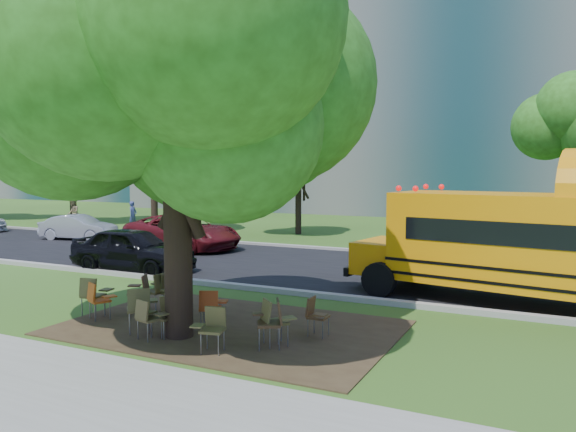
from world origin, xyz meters
The scene contains 30 objects.
ground centered at (0.00, 0.00, 0.00)m, with size 160.00×160.00×0.00m, color #2A4816.
sidewalk centered at (0.00, -5.00, 0.02)m, with size 60.00×4.00×0.04m, color gray.
dirt_patch centered at (1.00, -0.50, 0.01)m, with size 7.00×4.50×0.03m, color #382819.
asphalt_road centered at (0.00, 7.00, 0.02)m, with size 80.00×8.00×0.04m, color black.
kerb_near centered at (0.00, 3.00, 0.07)m, with size 80.00×0.25×0.14m, color gray.
kerb_far centered at (0.00, 11.10, 0.07)m, with size 80.00×0.25×0.14m, color gray.
building_main centered at (-8.00, 36.00, 11.00)m, with size 38.00×16.00×22.00m, color slate.
building_left centered at (-38.00, 40.00, 10.00)m, with size 26.00×14.00×20.00m, color slate.
bg_tree_0 centered at (-12.00, 13.00, 4.57)m, with size 5.20×5.20×7.18m.
bg_tree_1 centered at (-20.00, 15.00, 5.39)m, with size 6.00×6.00×8.40m.
bg_tree_2 centered at (-5.00, 16.00, 4.21)m, with size 4.80×4.80×6.62m.
main_tree centered at (0.46, -1.50, 5.03)m, with size 7.20×7.20×8.64m.
chair_0 centered at (-2.30, -1.06, 0.57)m, with size 0.62×0.63×0.92m.
chair_1 centered at (-1.94, -1.27, 0.53)m, with size 0.71×0.56×0.86m.
chair_2 centered at (-0.42, -1.63, 0.60)m, with size 0.66×0.83×0.97m.
chair_3 centered at (0.17, -1.63, 0.50)m, with size 0.53×0.48×0.82m.
chair_4 centered at (0.06, -1.97, 0.52)m, with size 0.64×0.50×0.83m.
chair_5 centered at (1.59, -2.01, 0.53)m, with size 0.58×0.61×0.85m.
chair_6 centered at (2.47, -1.31, 0.59)m, with size 0.78×0.64×0.95m.
chair_7 centered at (2.45, -1.22, 0.57)m, with size 0.79×0.63×0.92m.
chair_8 centered at (-1.28, 0.00, 0.57)m, with size 0.54×0.64×0.92m.
chair_9 centered at (-1.63, -0.21, 0.55)m, with size 0.71×0.61×0.89m.
chair_10 centered at (-0.94, 0.05, 0.56)m, with size 0.55×0.70×0.91m.
chair_11 centered at (0.72, -0.75, 0.53)m, with size 0.59×0.68×0.86m.
chair_12 centered at (2.93, -0.28, 0.50)m, with size 0.47×0.52×0.81m.
black_car centered at (-5.39, 3.80, 0.74)m, with size 1.74×4.33×1.47m, color black.
bg_car_silver centered at (-13.35, 9.07, 0.61)m, with size 1.28×3.68×1.21m, color #A2A2A7.
bg_car_red centered at (-7.01, 8.69, 0.74)m, with size 2.47×5.35×1.49m, color #500D12.
pedestrian_a centered at (-14.20, 13.82, 0.80)m, with size 0.58×0.38×1.60m, color navy.
pedestrian_b centered at (-18.58, 13.65, 0.81)m, with size 0.79×0.61×1.62m, color #8A7352.
Camera 1 is at (7.27, -10.50, 3.39)m, focal length 35.00 mm.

